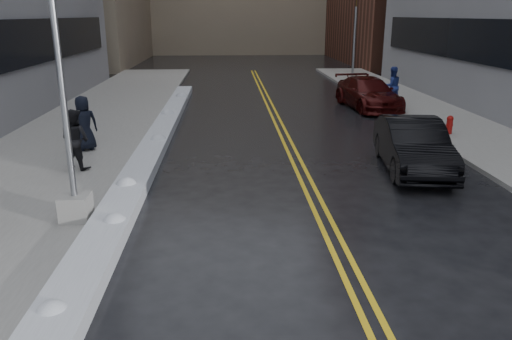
{
  "coord_description": "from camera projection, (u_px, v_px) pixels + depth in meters",
  "views": [
    {
      "loc": [
        0.23,
        -8.9,
        4.7
      ],
      "look_at": [
        0.85,
        1.93,
        1.3
      ],
      "focal_mm": 35.0,
      "sensor_mm": 36.0,
      "label": 1
    }
  ],
  "objects": [
    {
      "name": "ground",
      "position": [
        219.0,
        262.0,
        9.87
      ],
      "size": [
        160.0,
        160.0,
        0.0
      ],
      "primitive_type": "plane",
      "color": "black",
      "rests_on": "ground"
    },
    {
      "name": "sidewalk_west",
      "position": [
        72.0,
        141.0,
        19.06
      ],
      "size": [
        5.5,
        50.0,
        0.15
      ],
      "primitive_type": "cube",
      "color": "gray",
      "rests_on": "ground"
    },
    {
      "name": "sidewalk_east",
      "position": [
        473.0,
        135.0,
        19.92
      ],
      "size": [
        4.0,
        50.0,
        0.15
      ],
      "primitive_type": "cube",
      "color": "gray",
      "rests_on": "ground"
    },
    {
      "name": "lane_line_left",
      "position": [
        282.0,
        139.0,
        19.53
      ],
      "size": [
        0.12,
        50.0,
        0.01
      ],
      "primitive_type": "cube",
      "color": "gold",
      "rests_on": "ground"
    },
    {
      "name": "lane_line_right",
      "position": [
        290.0,
        139.0,
        19.54
      ],
      "size": [
        0.12,
        50.0,
        0.01
      ],
      "primitive_type": "cube",
      "color": "gold",
      "rests_on": "ground"
    },
    {
      "name": "snow_ridge",
      "position": [
        151.0,
        151.0,
        17.31
      ],
      "size": [
        0.9,
        30.0,
        0.34
      ],
      "primitive_type": "cube",
      "color": "silver",
      "rests_on": "ground"
    },
    {
      "name": "lamppost",
      "position": [
        65.0,
        118.0,
        10.84
      ],
      "size": [
        0.65,
        0.65,
        7.62
      ],
      "color": "gray",
      "rests_on": "sidewalk_west"
    },
    {
      "name": "fire_hydrant",
      "position": [
        450.0,
        124.0,
        19.73
      ],
      "size": [
        0.26,
        0.26,
        0.73
      ],
      "color": "maroon",
      "rests_on": "sidewalk_east"
    },
    {
      "name": "traffic_signal",
      "position": [
        355.0,
        35.0,
        32.18
      ],
      "size": [
        0.16,
        0.2,
        6.0
      ],
      "color": "gray",
      "rests_on": "sidewalk_east"
    },
    {
      "name": "pedestrian_b",
      "position": [
        75.0,
        139.0,
        15.11
      ],
      "size": [
        1.11,
        1.03,
        1.84
      ],
      "primitive_type": "imported",
      "rotation": [
        0.0,
        0.0,
        2.67
      ],
      "color": "black",
      "rests_on": "sidewalk_west"
    },
    {
      "name": "pedestrian_c",
      "position": [
        84.0,
        123.0,
        17.19
      ],
      "size": [
        1.1,
        0.97,
        1.9
      ],
      "primitive_type": "imported",
      "rotation": [
        0.0,
        0.0,
        3.64
      ],
      "color": "black",
      "rests_on": "sidewalk_west"
    },
    {
      "name": "pedestrian_east",
      "position": [
        392.0,
        86.0,
        25.73
      ],
      "size": [
        1.06,
        0.88,
        1.99
      ],
      "primitive_type": "imported",
      "rotation": [
        0.0,
        0.0,
        3.28
      ],
      "color": "navy",
      "rests_on": "sidewalk_east"
    },
    {
      "name": "car_black",
      "position": [
        413.0,
        145.0,
        15.47
      ],
      "size": [
        2.31,
        5.06,
        1.61
      ],
      "primitive_type": "imported",
      "rotation": [
        0.0,
        0.0,
        -0.13
      ],
      "color": "black",
      "rests_on": "ground"
    },
    {
      "name": "car_maroon",
      "position": [
        368.0,
        93.0,
        25.77
      ],
      "size": [
        2.79,
        5.64,
        1.57
      ],
      "primitive_type": "imported",
      "rotation": [
        0.0,
        0.0,
        0.11
      ],
      "color": "#360908",
      "rests_on": "ground"
    }
  ]
}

